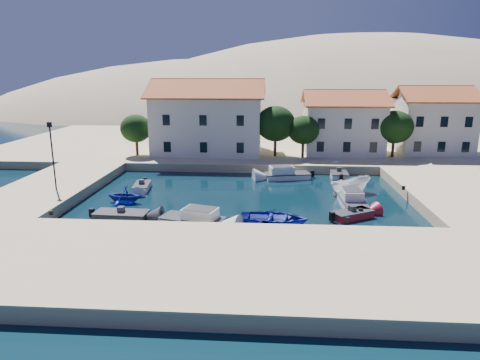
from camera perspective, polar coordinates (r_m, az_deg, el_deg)
name	(u,v)px	position (r m, az deg, el deg)	size (l,w,h in m)	color
ground	(237,236)	(31.37, -0.38, -7.44)	(400.00, 400.00, 0.00)	black
quay_south	(230,265)	(25.69, -1.40, -11.32)	(52.00, 12.00, 1.00)	#CAB28A
quay_east	(467,196)	(44.55, 28.04, -1.90)	(11.00, 20.00, 1.00)	#CAB28A
quay_west	(52,188)	(45.82, -23.79, -1.02)	(8.00, 20.00, 1.00)	#CAB28A
quay_north	(268,144)	(67.99, 3.72, 4.79)	(80.00, 36.00, 1.00)	#CAB28A
hills	(319,171)	(157.74, 10.54, 1.13)	(254.00, 176.00, 99.00)	tan
building_left	(208,115)	(57.94, -4.28, 8.57)	(14.70, 9.45, 9.70)	silver
building_mid	(343,121)	(59.24, 13.54, 7.65)	(10.50, 8.40, 8.30)	silver
building_right	(432,119)	(63.27, 24.27, 7.42)	(9.45, 8.40, 8.80)	silver
trees	(288,127)	(55.00, 6.35, 7.07)	(37.30, 5.30, 6.45)	#382314
lamppost	(52,149)	(42.54, -23.78, 3.77)	(0.35, 0.25, 6.22)	black
bollards	(275,205)	(34.56, 4.74, -3.40)	(29.36, 9.56, 0.30)	black
motorboat_grey_sw	(121,216)	(36.00, -15.52, -4.60)	(4.35, 2.08, 1.25)	#333338
cabin_cruiser_south	(192,219)	(33.54, -6.39, -5.21)	(5.33, 3.40, 1.60)	white
rowboat_south	(274,223)	(33.97, 4.53, -5.76)	(3.83, 5.36, 1.11)	#1C259A
motorboat_red_se	(352,215)	(36.08, 14.69, -4.49)	(3.77, 3.08, 1.25)	maroon
cabin_cruiser_east	(353,202)	(38.94, 14.83, -2.84)	(2.10, 4.97, 1.60)	white
boat_east	(350,194)	(43.22, 14.43, -1.79)	(1.74, 4.62, 1.79)	white
motorboat_white_ne	(339,174)	(50.03, 13.02, 0.80)	(2.03, 4.07, 1.25)	white
rowboat_west	(125,202)	(40.49, -15.10, -2.91)	(2.82, 3.27, 1.72)	#1C259A
motorboat_white_west	(142,187)	(44.36, -12.94, -0.89)	(1.90, 3.53, 1.25)	white
cabin_cruiser_north	(287,174)	(48.04, 6.33, 0.75)	(5.30, 3.14, 1.60)	white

